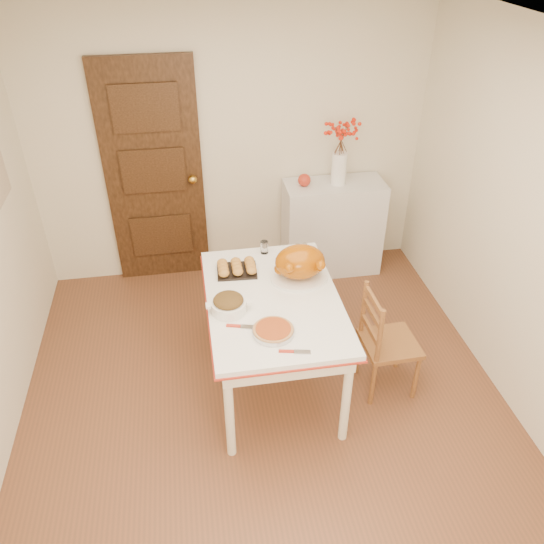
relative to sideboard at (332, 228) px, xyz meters
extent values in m
cube|color=brown|center=(-0.91, -1.78, -0.46)|extent=(3.50, 4.00, 0.00)
cube|color=white|center=(-0.91, -1.78, 2.04)|extent=(3.50, 4.00, 0.00)
cube|color=beige|center=(-0.91, 0.22, 0.79)|extent=(3.50, 0.00, 2.50)
cube|color=beige|center=(0.84, -1.78, 0.79)|extent=(0.00, 4.00, 2.50)
cube|color=black|center=(-1.61, 0.19, 0.57)|extent=(0.85, 0.06, 2.06)
cube|color=silver|center=(0.00, 0.00, 0.00)|extent=(0.92, 0.41, 0.92)
sphere|color=#AD2A1A|center=(-0.29, 0.00, 0.52)|extent=(0.12, 0.12, 0.12)
cylinder|color=#963C15|center=(-0.88, -1.82, 0.37)|extent=(0.33, 0.33, 0.06)
cylinder|color=white|center=(-0.79, -0.88, 0.40)|extent=(0.07, 0.07, 0.10)
camera|label=1|loc=(-1.32, -4.37, 2.58)|focal=35.80mm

